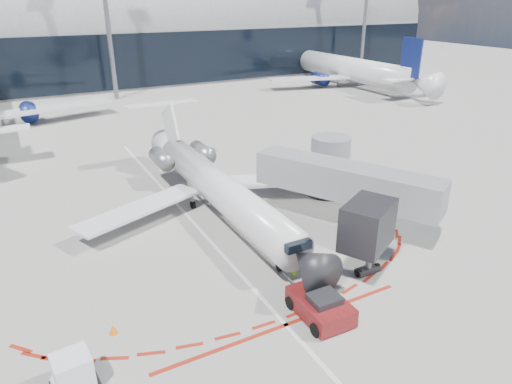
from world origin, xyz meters
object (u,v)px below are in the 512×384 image
regional_jet (215,184)px  ramp_worker (294,266)px  pushback_tug (320,305)px  uld_container (73,373)px

regional_jet → ramp_worker: size_ratio=16.57×
pushback_tug → uld_container: 11.85m
regional_jet → pushback_tug: (-0.32, -14.07, -1.55)m
regional_jet → ramp_worker: regional_jet is taller
pushback_tug → ramp_worker: size_ratio=3.51×
regional_jet → uld_container: regional_jet is taller
pushback_tug → uld_container: size_ratio=2.80×
ramp_worker → pushback_tug: bearing=42.6°
regional_jet → ramp_worker: 10.58m
regional_jet → pushback_tug: size_ratio=4.72×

